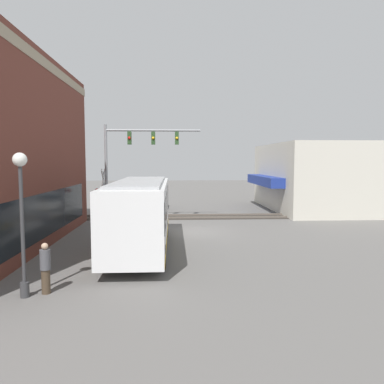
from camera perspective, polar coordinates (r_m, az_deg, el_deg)
The scene contains 10 objects.
ground_plane at distance 23.06m, azimuth 0.14°, elevation -6.10°, with size 120.00×120.00×0.00m, color #605E5B.
shop_building at distance 35.42m, azimuth 18.38°, elevation 2.21°, with size 12.98×9.57×5.83m.
city_bus at distance 18.41m, azimuth -7.86°, elevation -3.02°, with size 10.37×2.59×3.41m.
traffic_signal_gantry at distance 26.97m, azimuth -8.77°, elevation 6.29°, with size 0.42×6.79×6.90m.
crossing_signal at distance 26.83m, azimuth -13.32°, elevation 0.25°, with size 1.41×1.18×3.81m.
streetlamp at distance 12.93m, azimuth -24.52°, elevation -2.75°, with size 0.44×0.44×4.62m.
rail_track_near at distance 28.97m, azimuth -0.50°, elevation -3.81°, with size 2.60×60.00×0.15m.
parked_car_white at distance 34.50m, azimuth -5.55°, elevation -1.35°, with size 4.81×1.82×1.45m.
pedestrian_by_lamp at distance 13.38m, azimuth -21.43°, elevation -10.71°, with size 0.34×0.34×1.69m.
pedestrian_at_crossing at distance 26.72m, azimuth -10.70°, elevation -2.86°, with size 0.34×0.34×1.65m.
Camera 1 is at (-22.61, 1.21, 4.37)m, focal length 35.00 mm.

